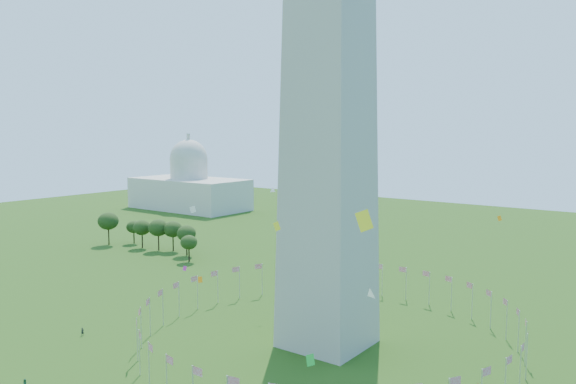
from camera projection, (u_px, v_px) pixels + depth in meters
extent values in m
cylinder|color=silver|center=(520.00, 370.00, 98.18)|extent=(0.24, 0.24, 9.00)
cylinder|color=silver|center=(527.00, 357.00, 104.08)|extent=(0.24, 0.24, 9.00)
cylinder|color=silver|center=(526.00, 344.00, 110.52)|extent=(0.24, 0.24, 9.00)
cylinder|color=silver|center=(519.00, 331.00, 117.31)|extent=(0.24, 0.24, 9.00)
cylinder|color=silver|center=(507.00, 320.00, 124.24)|extent=(0.24, 0.24, 9.00)
cylinder|color=silver|center=(491.00, 310.00, 131.10)|extent=(0.24, 0.24, 9.00)
cylinder|color=silver|center=(472.00, 302.00, 137.67)|extent=(0.24, 0.24, 9.00)
cylinder|color=silver|center=(452.00, 294.00, 143.77)|extent=(0.24, 0.24, 9.00)
cylinder|color=silver|center=(429.00, 288.00, 149.20)|extent=(0.24, 0.24, 9.00)
cylinder|color=silver|center=(406.00, 284.00, 153.80)|extent=(0.24, 0.24, 9.00)
cylinder|color=silver|center=(382.00, 280.00, 157.44)|extent=(0.24, 0.24, 9.00)
cylinder|color=silver|center=(358.00, 278.00, 159.99)|extent=(0.24, 0.24, 9.00)
cylinder|color=silver|center=(334.00, 276.00, 161.38)|extent=(0.24, 0.24, 9.00)
cylinder|color=silver|center=(310.00, 276.00, 161.58)|extent=(0.24, 0.24, 9.00)
cylinder|color=silver|center=(286.00, 277.00, 160.56)|extent=(0.24, 0.24, 9.00)
cylinder|color=silver|center=(262.00, 279.00, 158.38)|extent=(0.24, 0.24, 9.00)
cylinder|color=silver|center=(239.00, 282.00, 155.08)|extent=(0.24, 0.24, 9.00)
cylinder|color=silver|center=(218.00, 287.00, 150.78)|extent=(0.24, 0.24, 9.00)
cylinder|color=silver|center=(197.00, 292.00, 145.59)|extent=(0.24, 0.24, 9.00)
cylinder|color=silver|center=(179.00, 299.00, 139.69)|extent=(0.24, 0.24, 9.00)
cylinder|color=silver|center=(163.00, 307.00, 133.25)|extent=(0.24, 0.24, 9.00)
cylinder|color=silver|center=(150.00, 317.00, 126.46)|extent=(0.24, 0.24, 9.00)
cylinder|color=silver|center=(141.00, 328.00, 119.53)|extent=(0.24, 0.24, 9.00)
cylinder|color=silver|center=(137.00, 340.00, 112.67)|extent=(0.24, 0.24, 9.00)
cylinder|color=silver|center=(140.00, 353.00, 106.10)|extent=(0.24, 0.24, 9.00)
cylinder|color=silver|center=(149.00, 366.00, 100.00)|extent=(0.24, 0.24, 9.00)
cylinder|color=silver|center=(167.00, 380.00, 94.57)|extent=(0.24, 0.24, 9.00)
cylinder|color=silver|center=(505.00, 384.00, 93.00)|extent=(0.24, 0.24, 9.00)
imported|color=#173921|center=(25.00, 384.00, 101.05)|extent=(0.89, 0.61, 1.80)
imported|color=#262626|center=(83.00, 332.00, 127.16)|extent=(0.51, 0.72, 1.85)
plane|color=white|center=(371.00, 294.00, 82.32)|extent=(1.83, 1.12, 2.07)
plane|color=yellow|center=(364.00, 221.00, 53.65)|extent=(2.08, 1.12, 2.29)
plane|color=white|center=(193.00, 209.00, 115.25)|extent=(0.45, 1.71, 1.65)
plane|color=white|center=(273.00, 190.00, 149.05)|extent=(0.57, 1.78, 1.82)
plane|color=#CC2699|center=(185.00, 268.00, 122.85)|extent=(0.77, 0.91, 1.14)
plane|color=yellow|center=(277.00, 226.00, 90.63)|extent=(1.53, 0.79, 1.66)
plane|color=orange|center=(500.00, 218.00, 103.11)|extent=(0.79, 0.84, 1.12)
plane|color=green|center=(310.00, 360.00, 101.38)|extent=(2.19, 0.65, 2.11)
plane|color=orange|center=(200.00, 280.00, 156.08)|extent=(0.88, 1.64, 1.72)
ellipsoid|color=#2B4918|center=(108.00, 229.00, 227.84)|extent=(8.27, 8.27, 12.92)
ellipsoid|color=#2B4918|center=(134.00, 232.00, 230.34)|extent=(5.88, 5.88, 9.19)
ellipsoid|color=#2B4918|center=(142.00, 234.00, 221.59)|extent=(6.94, 6.94, 10.85)
ellipsoid|color=#2B4918|center=(158.00, 235.00, 216.59)|extent=(7.62, 7.62, 11.91)
ellipsoid|color=#2B4918|center=(173.00, 236.00, 215.80)|extent=(7.28, 7.28, 11.37)
ellipsoid|color=#2B4918|center=(187.00, 241.00, 208.21)|extent=(7.08, 7.08, 11.07)
ellipsoid|color=#2B4918|center=(189.00, 249.00, 198.19)|extent=(5.99, 5.99, 9.36)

